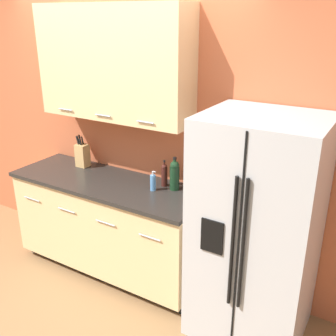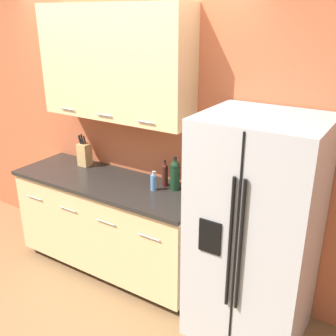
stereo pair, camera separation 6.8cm
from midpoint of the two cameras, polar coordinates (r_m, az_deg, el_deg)
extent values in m
plane|color=olive|center=(3.63, -16.39, -19.48)|extent=(14.00, 14.00, 0.00)
cube|color=#BC5B38|center=(3.74, -5.48, 5.40)|extent=(10.00, 0.05, 2.60)
cube|color=#E0B77F|center=(3.45, -7.20, 14.87)|extent=(1.44, 0.32, 0.94)
cylinder|color=#99999E|center=(3.68, -13.89, 8.31)|extent=(0.16, 0.01, 0.01)
cylinder|color=#99999E|center=(3.39, -8.72, 7.59)|extent=(0.16, 0.01, 0.01)
cylinder|color=#99999E|center=(3.13, -2.67, 6.67)|extent=(0.16, 0.01, 0.01)
cube|color=black|center=(4.04, -7.03, -13.14)|extent=(1.79, 0.54, 0.09)
cube|color=#E0B77F|center=(3.78, -7.72, -7.84)|extent=(1.83, 0.62, 0.80)
cube|color=black|center=(3.59, -8.17, -2.06)|extent=(1.86, 0.64, 0.03)
cylinder|color=#99999E|center=(3.91, -18.42, -4.11)|extent=(0.20, 0.01, 0.01)
cylinder|color=#99999E|center=(3.61, -13.88, -5.83)|extent=(0.20, 0.01, 0.01)
cylinder|color=#99999E|center=(3.33, -8.51, -7.79)|extent=(0.20, 0.01, 0.01)
cylinder|color=#99999E|center=(3.10, -2.19, -10.00)|extent=(0.20, 0.01, 0.01)
cube|color=#B2B2B5|center=(2.95, 13.17, -9.04)|extent=(0.83, 0.72, 1.72)
cube|color=black|center=(2.66, 10.44, -12.51)|extent=(0.01, 0.01, 1.68)
cylinder|color=black|center=(2.61, 9.73, -10.89)|extent=(0.02, 0.02, 0.94)
cylinder|color=black|center=(2.59, 11.18, -11.28)|extent=(0.02, 0.02, 0.94)
cube|color=black|center=(2.67, 6.81, -9.92)|extent=(0.16, 0.01, 0.24)
cube|color=tan|center=(3.94, -11.53, 1.89)|extent=(0.11, 0.10, 0.22)
cylinder|color=black|center=(3.92, -11.89, 4.19)|extent=(0.02, 0.04, 0.09)
cylinder|color=black|center=(3.90, -12.19, 4.06)|extent=(0.02, 0.04, 0.09)
cylinder|color=black|center=(3.90, -11.54, 4.04)|extent=(0.01, 0.03, 0.08)
cylinder|color=black|center=(3.88, -11.84, 3.81)|extent=(0.02, 0.03, 0.06)
cylinder|color=black|center=(3.33, 1.60, -1.51)|extent=(0.08, 0.08, 0.20)
sphere|color=black|center=(3.29, 1.62, 0.36)|extent=(0.08, 0.08, 0.08)
cylinder|color=black|center=(3.28, 1.62, 0.69)|extent=(0.03, 0.03, 0.07)
cylinder|color=black|center=(3.26, 1.63, 1.40)|extent=(0.03, 0.03, 0.02)
cylinder|color=#4C7FB2|center=(3.33, -1.56, -2.14)|extent=(0.05, 0.05, 0.14)
cylinder|color=#B2B2B5|center=(3.30, -1.58, -0.76)|extent=(0.02, 0.02, 0.04)
cylinder|color=#B2B2B5|center=(3.28, -1.37, -0.53)|extent=(0.03, 0.01, 0.01)
cylinder|color=#3D1914|center=(3.41, 0.12, -1.31)|extent=(0.05, 0.05, 0.17)
sphere|color=#3D1914|center=(3.37, 0.12, 0.14)|extent=(0.05, 0.05, 0.05)
cylinder|color=#3D1914|center=(3.36, 0.12, 0.44)|extent=(0.02, 0.02, 0.06)
cylinder|color=black|center=(3.35, 0.12, 1.01)|extent=(0.02, 0.02, 0.01)
cylinder|color=gray|center=(3.29, 4.00, -2.34)|extent=(0.12, 0.12, 0.15)
cylinder|color=gray|center=(3.25, 4.04, -1.00)|extent=(0.12, 0.12, 0.01)
sphere|color=gray|center=(3.25, 4.04, -0.80)|extent=(0.02, 0.02, 0.02)
camera|label=1|loc=(0.03, -89.38, 0.24)|focal=42.00mm
camera|label=2|loc=(0.03, 90.62, -0.24)|focal=42.00mm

